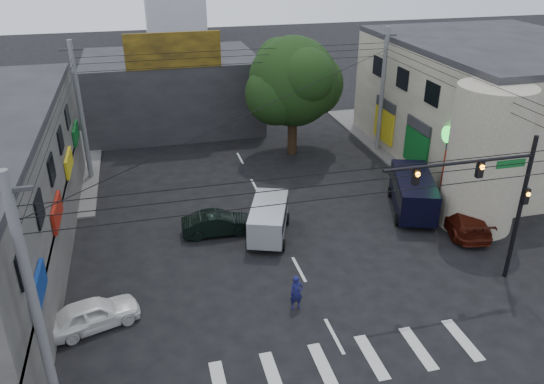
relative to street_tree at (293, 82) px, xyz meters
name	(u,v)px	position (x,y,z in m)	size (l,w,h in m)	color
ground	(312,293)	(-4.00, -17.00, -5.47)	(160.00, 160.00, 0.00)	black
sidewalk_far_right	(450,133)	(14.00, 1.00, -5.40)	(16.00, 16.00, 0.15)	#514F4C
building_right	(496,104)	(14.00, -4.00, -1.47)	(14.00, 18.00, 8.00)	gray
corner_column	(485,159)	(7.00, -13.00, -1.47)	(4.00, 4.00, 8.00)	gray
building_far	(172,91)	(-8.00, 9.00, -2.47)	(14.00, 10.00, 6.00)	#232326
billboard	(173,50)	(-8.00, 4.10, 1.83)	(7.00, 0.30, 2.60)	olive
street_tree	(293,82)	(0.00, 0.00, 0.00)	(6.40, 6.40, 8.70)	black
traffic_gantry	(492,190)	(3.82, -18.00, -0.64)	(7.10, 0.35, 7.20)	black
utility_pole_near_left	(35,308)	(-14.50, -21.50, -0.87)	(0.32, 0.32, 9.20)	#59595B
utility_pole_far_left	(81,113)	(-14.50, -1.00, -0.87)	(0.32, 0.32, 9.20)	#59595B
utility_pole_far_right	(382,92)	(6.50, -1.00, -0.87)	(0.32, 0.32, 9.20)	#59595B
dark_sedan	(218,223)	(-7.33, -10.54, -4.83)	(3.93, 1.46, 1.28)	black
white_compact	(93,314)	(-13.57, -16.92, -4.82)	(4.09, 2.56, 1.30)	white
maroon_sedan	(461,217)	(5.93, -13.34, -4.75)	(2.95, 5.28, 1.45)	#441309
silver_minivan	(269,221)	(-4.65, -11.42, -4.55)	(3.17, 4.66, 1.85)	#ADB0B6
navy_van	(413,194)	(4.32, -10.68, -4.38)	(3.79, 5.84, 2.19)	black
traffic_officer	(296,293)	(-4.99, -17.84, -4.66)	(0.60, 0.41, 1.63)	#15164C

